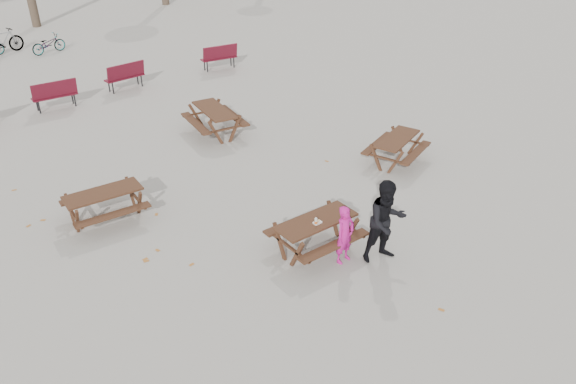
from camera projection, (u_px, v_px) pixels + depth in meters
ground at (315, 250)px, 12.28m from camera, size 80.00×80.00×0.00m
main_picnic_table at (316, 227)px, 11.99m from camera, size 1.80×1.45×0.78m
food_tray at (317, 223)px, 11.77m from camera, size 0.18×0.11×0.03m
bread_roll at (318, 221)px, 11.75m from camera, size 0.14×0.06×0.05m
soda_bottle at (316, 222)px, 11.70m from camera, size 0.07×0.07×0.17m
child at (345, 235)px, 11.62m from camera, size 0.52×0.38×1.32m
adult at (386, 221)px, 11.57m from camera, size 1.05×0.90×1.85m
picnic_table_east at (396, 150)px, 15.80m from camera, size 2.11×1.91×0.74m
picnic_table_north at (105, 206)px, 13.15m from camera, size 1.82×1.50×0.75m
picnic_table_far at (215, 121)px, 17.49m from camera, size 1.76×2.08×0.82m
park_bench_row at (101, 83)px, 20.33m from camera, size 11.14×1.24×1.03m
fallen_leaves at (268, 197)px, 14.27m from camera, size 11.00×11.00×0.01m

